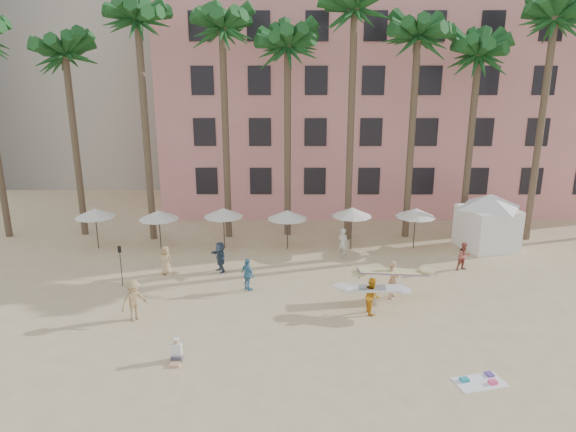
# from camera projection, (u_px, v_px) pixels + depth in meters

# --- Properties ---
(ground) EXTENTS (120.00, 120.00, 0.00)m
(ground) POSITION_uv_depth(u_px,v_px,m) (311.00, 353.00, 20.50)
(ground) COLOR #D1B789
(ground) RESTS_ON ground
(pink_hotel) EXTENTS (35.00, 14.00, 16.00)m
(pink_hotel) POSITION_uv_depth(u_px,v_px,m) (383.00, 106.00, 43.29)
(pink_hotel) COLOR pink
(pink_hotel) RESTS_ON ground
(palm_row) EXTENTS (44.40, 5.40, 16.30)m
(palm_row) POSITION_uv_depth(u_px,v_px,m) (312.00, 35.00, 31.37)
(palm_row) COLOR brown
(palm_row) RESTS_ON ground
(umbrella_row) EXTENTS (22.50, 2.70, 2.73)m
(umbrella_row) POSITION_uv_depth(u_px,v_px,m) (255.00, 213.00, 31.89)
(umbrella_row) COLOR #332B23
(umbrella_row) RESTS_ON ground
(cabana) EXTENTS (5.49, 5.49, 3.50)m
(cabana) POSITION_uv_depth(u_px,v_px,m) (488.00, 216.00, 32.16)
(cabana) COLOR white
(cabana) RESTS_ON ground
(beach_towel) EXTENTS (1.99, 1.40, 0.14)m
(beach_towel) POSITION_uv_depth(u_px,v_px,m) (480.00, 381.00, 18.61)
(beach_towel) COLOR white
(beach_towel) RESTS_ON ground
(carrier_yellow) EXTENTS (3.55, 1.18, 1.96)m
(carrier_yellow) POSITION_uv_depth(u_px,v_px,m) (393.00, 277.00, 25.23)
(carrier_yellow) COLOR tan
(carrier_yellow) RESTS_ON ground
(carrier_white) EXTENTS (2.84, 1.17, 1.73)m
(carrier_white) POSITION_uv_depth(u_px,v_px,m) (372.00, 294.00, 23.70)
(carrier_white) COLOR orange
(carrier_white) RESTS_ON ground
(beachgoers) EXTENTS (17.99, 8.99, 1.93)m
(beachgoers) POSITION_uv_depth(u_px,v_px,m) (244.00, 269.00, 26.85)
(beachgoers) COLOR #A58458
(beachgoers) RESTS_ON ground
(paddle) EXTENTS (0.18, 0.04, 2.23)m
(paddle) POSITION_uv_depth(u_px,v_px,m) (121.00, 261.00, 26.47)
(paddle) COLOR black
(paddle) RESTS_ON ground
(seated_man) EXTENTS (0.41, 0.71, 0.93)m
(seated_man) POSITION_uv_depth(u_px,v_px,m) (176.00, 354.00, 19.86)
(seated_man) COLOR #3F3F4C
(seated_man) RESTS_ON ground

